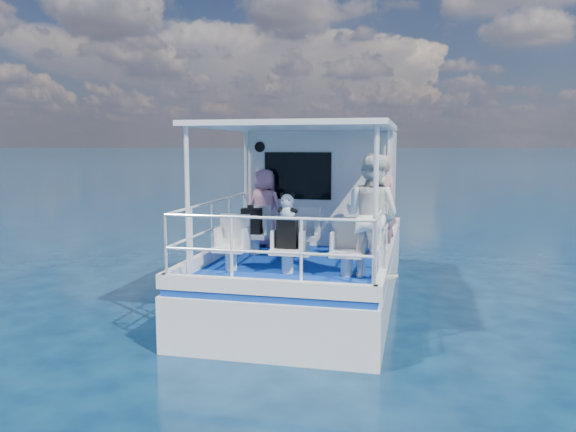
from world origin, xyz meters
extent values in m
plane|color=#071D38|center=(0.00, 0.00, 0.00)|extent=(2000.00, 2000.00, 0.00)
cube|color=white|center=(0.00, 1.00, 0.00)|extent=(3.00, 7.00, 1.60)
cube|color=navy|center=(0.00, 1.00, 0.85)|extent=(2.90, 6.90, 0.10)
cube|color=white|center=(0.00, 2.30, 2.00)|extent=(2.85, 2.00, 2.20)
cube|color=white|center=(0.00, -0.20, 3.14)|extent=(3.00, 3.20, 0.08)
cylinder|color=white|center=(-1.35, -1.70, 2.00)|extent=(0.07, 0.07, 2.20)
cylinder|color=white|center=(1.35, -1.70, 2.00)|extent=(0.07, 0.07, 2.20)
cylinder|color=white|center=(-1.35, 1.20, 2.00)|extent=(0.07, 0.07, 2.20)
cylinder|color=white|center=(1.35, 1.20, 2.00)|extent=(0.07, 0.07, 2.20)
cube|color=silver|center=(-0.90, 0.20, 1.09)|extent=(0.48, 0.46, 0.38)
cube|color=silver|center=(0.00, 0.20, 1.09)|extent=(0.48, 0.46, 0.38)
cube|color=silver|center=(0.90, 0.20, 1.09)|extent=(0.48, 0.46, 0.38)
cube|color=silver|center=(-0.90, -1.10, 1.09)|extent=(0.48, 0.46, 0.38)
cube|color=silver|center=(0.00, -1.10, 1.09)|extent=(0.48, 0.46, 0.38)
cube|color=silver|center=(0.90, -1.10, 1.09)|extent=(0.48, 0.46, 0.38)
imported|color=#C27D97|center=(-0.94, 1.02, 1.64)|extent=(0.64, 0.53, 1.49)
imported|color=#C17D83|center=(1.25, 0.66, 1.78)|extent=(0.76, 0.64, 1.77)
imported|color=white|center=(1.25, -1.09, 1.80)|extent=(1.09, 1.00, 1.81)
cube|color=black|center=(-0.93, 0.13, 1.51)|extent=(0.34, 0.19, 0.45)
cube|color=black|center=(0.00, -1.11, 1.51)|extent=(0.30, 0.17, 0.45)
cube|color=black|center=(-0.95, 0.13, 1.76)|extent=(0.10, 0.06, 0.06)
camera|label=1|loc=(1.88, -9.24, 2.81)|focal=35.00mm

